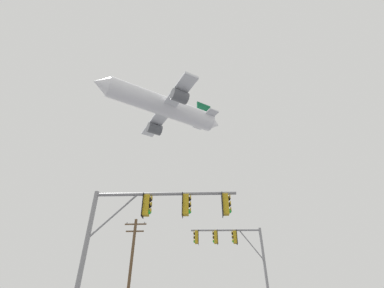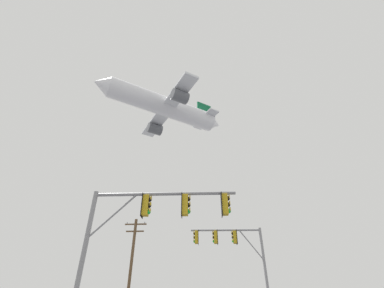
{
  "view_description": "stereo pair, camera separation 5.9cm",
  "coord_description": "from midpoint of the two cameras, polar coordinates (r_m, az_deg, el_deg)",
  "views": [
    {
      "loc": [
        0.21,
        -3.32,
        1.41
      ],
      "look_at": [
        -0.91,
        19.19,
        15.54
      ],
      "focal_mm": 24.28,
      "sensor_mm": 36.0,
      "label": 1
    },
    {
      "loc": [
        0.27,
        -3.32,
        1.41
      ],
      "look_at": [
        -0.91,
        19.19,
        15.54
      ],
      "focal_mm": 24.28,
      "sensor_mm": 36.0,
      "label": 2
    }
  ],
  "objects": [
    {
      "name": "signal_pole_near",
      "position": [
        11.65,
        -9.35,
        -16.05
      ],
      "size": [
        6.4,
        0.5,
        5.84
      ],
      "color": "gray",
      "rests_on": "ground"
    },
    {
      "name": "signal_pole_far",
      "position": [
        20.82,
        9.27,
        -21.79
      ],
      "size": [
        5.35,
        0.55,
        6.5
      ],
      "color": "gray",
      "rests_on": "ground"
    },
    {
      "name": "utility_pole",
      "position": [
        27.44,
        -13.3,
        -24.26
      ],
      "size": [
        2.2,
        0.28,
        8.98
      ],
      "color": "brown",
      "rests_on": "ground"
    },
    {
      "name": "airplane",
      "position": [
        53.05,
        -6.33,
        8.21
      ],
      "size": [
        24.88,
        19.21,
        7.48
      ],
      "color": "white"
    }
  ]
}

